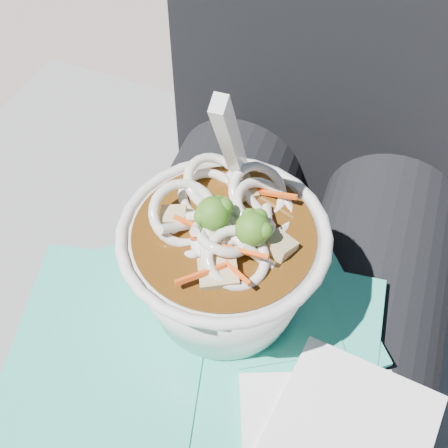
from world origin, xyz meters
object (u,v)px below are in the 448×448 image
(stone_ledge, at_px, (278,368))
(plastic_bag, at_px, (210,357))
(lap, at_px, (259,353))
(person_body, at_px, (285,267))
(udon_bowl, at_px, (224,258))

(stone_ledge, relative_size, plastic_bag, 2.59)
(stone_ledge, xyz_separation_m, lap, (0.00, -0.15, 0.32))
(lap, distance_m, plastic_bag, 0.10)
(person_body, bearing_deg, stone_ledge, 90.00)
(stone_ledge, bearing_deg, udon_bowl, -101.99)
(stone_ledge, bearing_deg, lap, -90.00)
(lap, bearing_deg, udon_bowl, -170.68)
(plastic_bag, bearing_deg, udon_bowl, 95.91)
(person_body, relative_size, plastic_bag, 2.66)
(plastic_bag, distance_m, udon_bowl, 0.08)
(stone_ledge, relative_size, lap, 2.08)
(lap, bearing_deg, person_body, 90.00)
(person_body, height_order, plastic_bag, person_body)
(plastic_bag, bearing_deg, lap, 64.82)
(stone_ledge, relative_size, udon_bowl, 4.87)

